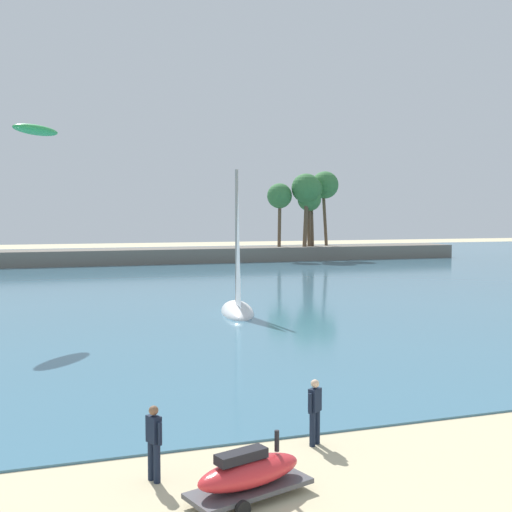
# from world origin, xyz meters

# --- Properties ---
(sea) EXTENTS (220.00, 101.81, 0.06)m
(sea) POSITION_xyz_m (0.00, 59.58, 0.03)
(sea) COLOR teal
(sea) RESTS_ON ground
(palm_headland) EXTENTS (97.13, 6.00, 13.19)m
(palm_headland) POSITION_xyz_m (2.68, 70.43, 2.74)
(palm_headland) COLOR slate
(palm_headland) RESTS_ON ground
(watercraft_on_trailer) EXTENTS (2.78, 1.72, 1.28)m
(watercraft_on_trailer) POSITION_xyz_m (-0.90, 5.66, 0.52)
(watercraft_on_trailer) COLOR #4C4C51
(watercraft_on_trailer) RESTS_ON ground
(person_rigging_by_gear) EXTENTS (0.32, 0.51, 1.67)m
(person_rigging_by_gear) POSITION_xyz_m (-2.57, 7.16, 0.89)
(person_rigging_by_gear) COLOR #141E33
(person_rigging_by_gear) RESTS_ON ground
(person_at_waterline) EXTENTS (0.47, 0.36, 1.67)m
(person_at_waterline) POSITION_xyz_m (1.62, 8.05, 0.89)
(person_at_waterline) COLOR #141E33
(person_at_waterline) RESTS_ON ground
(sailboat_near_shore) EXTENTS (3.18, 6.48, 9.02)m
(sailboat_near_shore) POSITION_xyz_m (6.08, 29.15, 0.87)
(sailboat_near_shore) COLOR white
(sailboat_near_shore) RESTS_ON sea
(kite_aloft_high_over_bay) EXTENTS (2.91, 3.33, 0.56)m
(kite_aloft_high_over_bay) POSITION_xyz_m (-4.90, 28.17, 10.09)
(kite_aloft_high_over_bay) COLOR green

